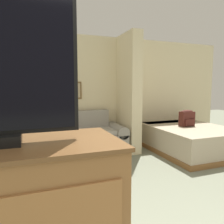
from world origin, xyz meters
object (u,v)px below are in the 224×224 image
at_px(table_lamp, 8,117).
at_px(bed, 189,139).
at_px(coffee_table, 85,151).
at_px(backpack, 187,118).
at_px(couch, 75,140).

bearing_deg(table_lamp, bed, -9.42).
xyz_separation_m(coffee_table, bed, (2.48, 0.40, -0.09)).
xyz_separation_m(coffee_table, backpack, (2.45, 0.45, 0.37)).
height_order(table_lamp, backpack, table_lamp).
bearing_deg(coffee_table, couch, 88.59).
height_order(coffee_table, bed, bed).
height_order(table_lamp, bed, table_lamp).
distance_m(couch, backpack, 2.52).
distance_m(bed, backpack, 0.47).
xyz_separation_m(coffee_table, table_lamp, (-1.23, 1.01, 0.49)).
bearing_deg(couch, table_lamp, -179.90).
xyz_separation_m(table_lamp, backpack, (3.68, -0.56, -0.12)).
xyz_separation_m(bed, backpack, (-0.03, 0.06, 0.46)).
relative_size(coffee_table, table_lamp, 1.66).
relative_size(table_lamp, backpack, 1.08).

